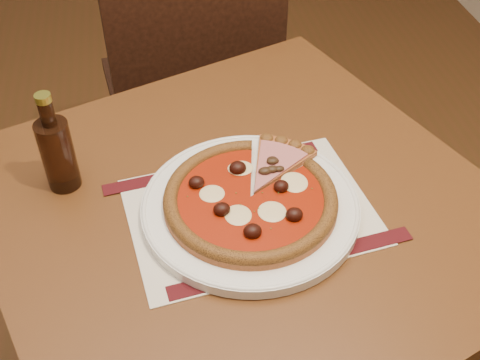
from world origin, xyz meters
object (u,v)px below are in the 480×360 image
(table, at_px, (242,242))
(bottle, at_px, (57,152))
(pizza, at_px, (250,198))
(plate, at_px, (250,207))
(chair_far, at_px, (192,83))

(table, relative_size, bottle, 5.62)
(pizza, xyz_separation_m, bottle, (-0.30, 0.12, 0.04))
(table, height_order, bottle, bottle)
(plate, height_order, bottle, bottle)
(pizza, relative_size, bottle, 1.52)
(table, xyz_separation_m, plate, (0.01, -0.03, 0.11))
(chair_far, height_order, bottle, bottle)
(plate, xyz_separation_m, pizza, (-0.00, -0.00, 0.02))
(chair_far, bearing_deg, plate, 84.83)
(chair_far, bearing_deg, pizza, 84.81)
(pizza, bearing_deg, chair_far, 91.62)
(table, distance_m, bottle, 0.35)
(pizza, bearing_deg, plate, 57.85)
(plate, bearing_deg, table, 108.24)
(bottle, bearing_deg, pizza, -22.26)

